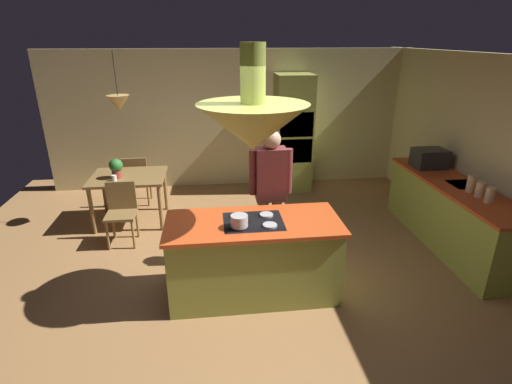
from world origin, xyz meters
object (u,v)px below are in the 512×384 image
canister_sugar (480,190)px  canister_tea (471,184)px  dining_table (129,182)px  kitchen_island (253,258)px  canister_flour (490,195)px  microwave_on_counter (429,158)px  oven_tower (293,134)px  chair_by_back_wall (137,177)px  potted_plant_on_table (116,167)px  cooking_pot_on_cooktop (239,221)px  cup_on_table (114,178)px  person_at_island (271,188)px  chair_facing_island (121,209)px

canister_sugar → canister_tea: canister_tea is taller
dining_table → canister_sugar: bearing=-21.0°
kitchen_island → canister_flour: size_ratio=9.80×
kitchen_island → microwave_on_counter: microwave_on_counter is taller
oven_tower → microwave_on_counter: bearing=-44.2°
canister_sugar → canister_tea: bearing=90.0°
chair_by_back_wall → potted_plant_on_table: size_ratio=2.90×
chair_by_back_wall → cooking_pot_on_cooktop: cooking_pot_on_cooktop is taller
canister_sugar → canister_tea: 0.18m
kitchen_island → chair_by_back_wall: bearing=121.6°
cup_on_table → canister_tea: bearing=-16.0°
oven_tower → cup_on_table: size_ratio=23.73×
cup_on_table → person_at_island: bearing=-29.0°
cup_on_table → dining_table: bearing=55.4°
person_at_island → kitchen_island: bearing=-112.9°
dining_table → microwave_on_counter: microwave_on_counter is taller
dining_table → oven_tower: bearing=22.2°
canister_sugar → microwave_on_counter: 1.20m
oven_tower → cup_on_table: oven_tower is taller
person_at_island → chair_facing_island: (-1.99, 0.74, -0.50)m
kitchen_island → canister_tea: size_ratio=8.70×
oven_tower → person_at_island: bearing=-107.6°
dining_table → chair_facing_island: (0.00, -0.67, -0.16)m
oven_tower → canister_flour: 3.53m
chair_by_back_wall → canister_tea: (4.54, -2.23, 0.51)m
canister_flour → potted_plant_on_table: bearing=158.5°
kitchen_island → canister_sugar: 2.91m
person_at_island → canister_tea: 2.55m
oven_tower → microwave_on_counter: oven_tower is taller
dining_table → canister_tea: 4.82m
kitchen_island → person_at_island: 0.93m
chair_facing_island → canister_tea: size_ratio=4.00×
cooking_pot_on_cooktop → kitchen_island: bearing=39.1°
kitchen_island → cooking_pot_on_cooktop: bearing=-140.9°
person_at_island → canister_flour: size_ratio=9.00×
chair_facing_island → cup_on_table: 0.56m
microwave_on_counter → potted_plant_on_table: bearing=174.4°
kitchen_island → cup_on_table: size_ratio=21.02×
chair_by_back_wall → cooking_pot_on_cooktop: 3.31m
person_at_island → canister_flour: person_at_island is taller
dining_table → canister_flour: size_ratio=5.74×
cooking_pot_on_cooktop → chair_facing_island: bearing=134.6°
oven_tower → chair_facing_island: size_ratio=2.45×
dining_table → canister_tea: (4.54, -1.57, 0.35)m
cup_on_table → microwave_on_counter: bearing=-4.0°
dining_table → cup_on_table: 0.31m
oven_tower → chair_facing_island: 3.38m
cup_on_table → canister_tea: 4.89m
chair_by_back_wall → canister_tea: 5.08m
dining_table → chair_facing_island: chair_facing_island is taller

